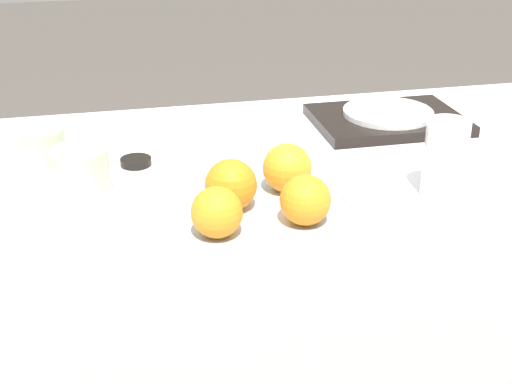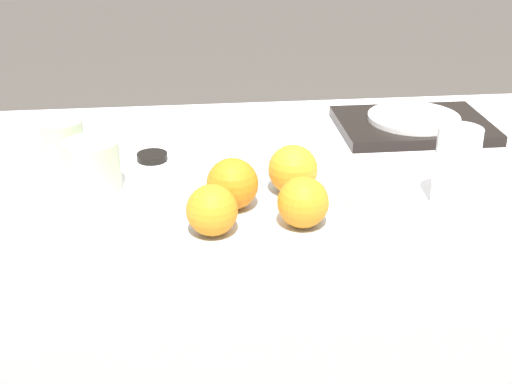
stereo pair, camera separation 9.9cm
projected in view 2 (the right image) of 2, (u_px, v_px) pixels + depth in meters
table at (317, 369)px, 1.31m from camera, size 1.58×0.80×0.77m
fruit_platter at (256, 216)px, 1.00m from camera, size 0.30×0.30×0.02m
orange_0 at (232, 184)px, 1.00m from camera, size 0.07×0.07×0.07m
orange_1 at (303, 202)px, 0.95m from camera, size 0.07×0.07×0.07m
orange_2 at (293, 169)px, 1.05m from camera, size 0.07×0.07×0.07m
orange_3 at (212, 210)px, 0.93m from camera, size 0.07×0.07×0.07m
water_glass at (456, 167)px, 1.04m from camera, size 0.06×0.06×0.12m
serving_tray at (413, 125)px, 1.34m from camera, size 0.28×0.20×0.02m
side_plate at (414, 118)px, 1.34m from camera, size 0.17×0.17×0.01m
cup_0 at (92, 167)px, 1.09m from camera, size 0.09×0.09×0.08m
cup_3 at (63, 144)px, 1.18m from camera, size 0.07×0.07×0.08m
soy_dish at (152, 157)px, 1.22m from camera, size 0.05×0.05×0.01m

